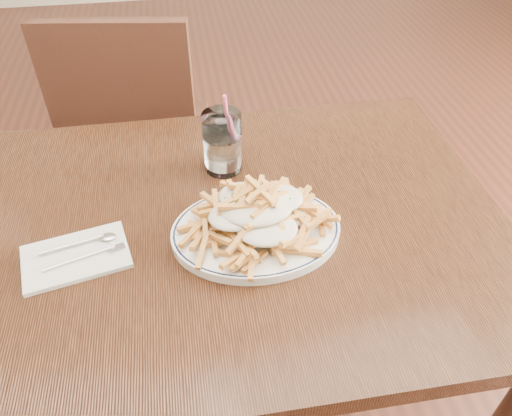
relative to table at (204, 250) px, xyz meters
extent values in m
plane|color=black|center=(0.00, 0.00, -0.67)|extent=(7.00, 7.00, 0.00)
cube|color=black|center=(0.00, 0.00, 0.06)|extent=(1.20, 0.80, 0.04)
cylinder|color=black|center=(-0.55, 0.35, -0.32)|extent=(0.05, 0.05, 0.71)
cylinder|color=black|center=(0.55, 0.35, -0.32)|extent=(0.05, 0.05, 0.71)
cube|color=black|center=(-0.16, 0.81, -0.24)|extent=(0.48, 0.48, 0.04)
cube|color=black|center=(-0.19, 0.62, 0.02)|extent=(0.43, 0.10, 0.47)
cylinder|color=black|center=(0.05, 0.97, -0.46)|extent=(0.04, 0.04, 0.42)
cylinder|color=black|center=(-0.31, 1.02, -0.46)|extent=(0.04, 0.04, 0.42)
cylinder|color=black|center=(-0.01, 0.61, -0.46)|extent=(0.04, 0.04, 0.42)
cylinder|color=black|center=(-0.37, 0.66, -0.46)|extent=(0.04, 0.04, 0.42)
torus|color=black|center=(0.10, -0.05, 0.09)|extent=(0.36, 0.36, 0.01)
ellipsoid|color=beige|center=(0.10, -0.05, 0.16)|extent=(0.20, 0.16, 0.03)
cube|color=silver|center=(-0.23, -0.06, 0.08)|extent=(0.21, 0.16, 0.01)
cylinder|color=white|center=(0.06, 0.17, 0.15)|extent=(0.08, 0.08, 0.14)
cylinder|color=white|center=(0.06, 0.17, 0.12)|extent=(0.08, 0.08, 0.08)
cylinder|color=#FB5F91|center=(0.08, 0.18, 0.17)|extent=(0.02, 0.05, 0.18)
camera|label=1|loc=(-0.01, -0.72, 0.75)|focal=35.00mm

